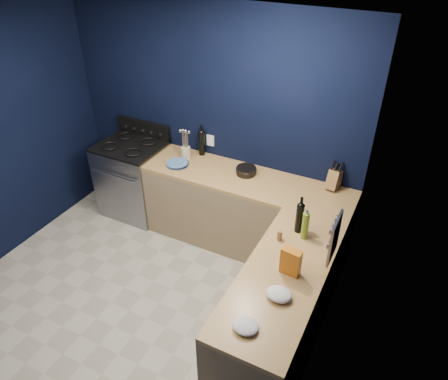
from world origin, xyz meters
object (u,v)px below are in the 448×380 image
Objects in this scene: utensil_crock at (186,152)px; knife_block at (335,179)px; gas_range at (134,180)px; plate_stack at (177,164)px; crouton_bag at (291,262)px.

knife_block reaches higher than utensil_crock.
utensil_crock reaches higher than gas_range.
utensil_crock is at bearing 89.11° from plate_stack.
crouton_bag is (1.69, -1.03, 0.10)m from plate_stack.
knife_block is at bearing 5.15° from utensil_crock.
utensil_crock is 0.58× the size of crouton_bag.
plate_stack reaches higher than gas_range.
crouton_bag is at bearing -31.26° from plate_stack.
gas_range is at bearing -165.26° from knife_block.
gas_range is 6.87× the size of utensil_crock.
plate_stack is 1.06× the size of crouton_bag.
utensil_crock reaches higher than plate_stack.
utensil_crock is at bearing 9.40° from gas_range.
gas_range is 2.70m from crouton_bag.
gas_range is at bearing -170.60° from utensil_crock.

